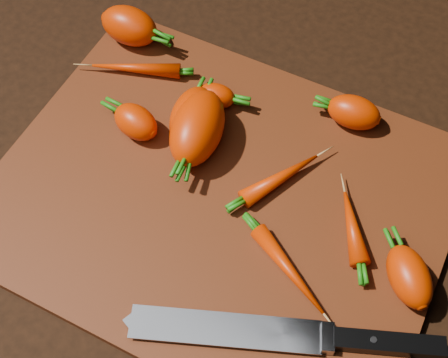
% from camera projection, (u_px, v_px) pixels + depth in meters
% --- Properties ---
extents(ground, '(2.00, 2.00, 0.01)m').
position_uv_depth(ground, '(220.00, 201.00, 0.72)').
color(ground, black).
extents(cutting_board, '(0.50, 0.40, 0.01)m').
position_uv_depth(cutting_board, '(220.00, 197.00, 0.71)').
color(cutting_board, '#622810').
rests_on(cutting_board, ground).
extents(carrot_0, '(0.08, 0.05, 0.05)m').
position_uv_depth(carrot_0, '(129.00, 26.00, 0.81)').
color(carrot_0, red).
rests_on(carrot_0, cutting_board).
extents(carrot_1, '(0.07, 0.05, 0.04)m').
position_uv_depth(carrot_1, '(136.00, 122.00, 0.73)').
color(carrot_1, red).
rests_on(carrot_1, cutting_board).
extents(carrot_2, '(0.08, 0.11, 0.06)m').
position_uv_depth(carrot_2, '(197.00, 128.00, 0.71)').
color(carrot_2, red).
rests_on(carrot_2, cutting_board).
extents(carrot_3, '(0.06, 0.09, 0.05)m').
position_uv_depth(carrot_3, '(192.00, 116.00, 0.73)').
color(carrot_3, red).
rests_on(carrot_3, cutting_board).
extents(carrot_4, '(0.07, 0.04, 0.04)m').
position_uv_depth(carrot_4, '(354.00, 112.00, 0.74)').
color(carrot_4, red).
rests_on(carrot_4, cutting_board).
extents(carrot_5, '(0.05, 0.04, 0.03)m').
position_uv_depth(carrot_5, '(215.00, 96.00, 0.76)').
color(carrot_5, red).
rests_on(carrot_5, cutting_board).
extents(carrot_6, '(0.08, 0.08, 0.04)m').
position_uv_depth(carrot_6, '(409.00, 277.00, 0.63)').
color(carrot_6, red).
rests_on(carrot_6, cutting_board).
extents(carrot_7, '(0.07, 0.10, 0.02)m').
position_uv_depth(carrot_7, '(281.00, 177.00, 0.70)').
color(carrot_7, red).
rests_on(carrot_7, cutting_board).
extents(carrot_8, '(0.11, 0.07, 0.02)m').
position_uv_depth(carrot_8, '(289.00, 270.00, 0.64)').
color(carrot_8, red).
rests_on(carrot_8, cutting_board).
extents(carrot_9, '(0.06, 0.09, 0.02)m').
position_uv_depth(carrot_9, '(352.00, 227.00, 0.67)').
color(carrot_9, red).
rests_on(carrot_9, cutting_board).
extents(carrot_10, '(0.11, 0.06, 0.02)m').
position_uv_depth(carrot_10, '(136.00, 68.00, 0.79)').
color(carrot_10, red).
rests_on(carrot_10, cutting_board).
extents(knife, '(0.30, 0.14, 0.02)m').
position_uv_depth(knife, '(244.00, 331.00, 0.61)').
color(knife, gray).
rests_on(knife, cutting_board).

